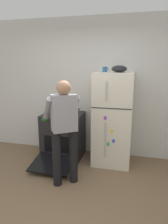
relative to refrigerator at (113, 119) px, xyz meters
The scene contains 9 objects.
ground 1.84m from the refrigerator, 106.29° to the right, with size 8.00×8.00×0.00m, color brown.
kitchen_wall_back 0.78m from the refrigerator, 140.34° to the left, with size 6.00×0.10×2.70m, color silver.
refrigerator is the anchor object (origin of this frame).
stove_range 1.05m from the refrigerator, behind, with size 0.76×1.20×0.89m.
person_cook 1.09m from the refrigerator, 125.89° to the right, with size 0.67×0.72×1.60m.
red_pot 0.82m from the refrigerator, behind, with size 0.37×0.27×0.13m.
coffee_mug 0.91m from the refrigerator, 164.16° to the left, with size 0.11×0.08×0.10m.
pepper_mill 1.29m from the refrigerator, behind, with size 0.05×0.05×0.17m, color brown.
mixing_bowl 0.90m from the refrigerator, ahead, with size 0.27×0.27×0.12m, color black.
Camera 1 is at (0.81, -2.02, 1.82)m, focal length 32.30 mm.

